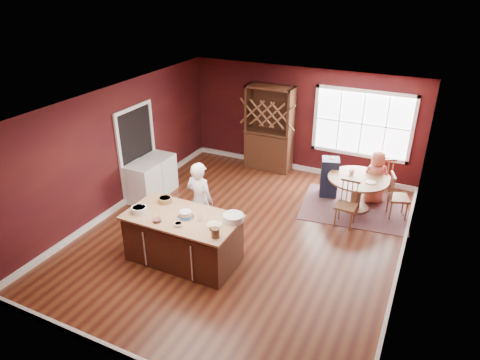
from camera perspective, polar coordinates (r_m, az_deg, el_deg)
name	(u,v)px	position (r m, az deg, el deg)	size (l,w,h in m)	color
room_shell	(243,174)	(8.03, 0.47, 0.77)	(7.00, 7.00, 7.00)	#5E2F18
window	(362,124)	(10.68, 15.98, 7.21)	(2.36, 0.10, 1.66)	white
doorway	(138,153)	(10.11, -13.50, 3.54)	(0.08, 1.26, 2.13)	white
kitchen_island	(183,239)	(7.85, -7.56, -7.82)	(2.03, 1.06, 0.92)	#441D0E
dining_table	(357,187)	(9.70, 15.36, -0.87)	(1.31, 1.31, 0.75)	brown
baker	(200,201)	(8.27, -5.36, -2.80)	(0.59, 0.39, 1.61)	white
layer_cake	(186,215)	(7.52, -7.26, -4.59)	(0.29, 0.29, 0.12)	silver
bowl_blue	(139,210)	(7.82, -13.28, -3.86)	(0.28, 0.28, 0.11)	silver
bowl_yellow	(165,200)	(8.06, -9.96, -2.62)	(0.26, 0.26, 0.10)	#987046
bowl_pink	(157,220)	(7.49, -11.01, -5.30)	(0.16, 0.16, 0.06)	white
bowl_olive	(178,224)	(7.32, -8.23, -5.89)	(0.15, 0.15, 0.05)	beige
drinking_glass	(200,217)	(7.39, -5.36, -4.94)	(0.08, 0.08, 0.15)	silver
dinner_plate	(214,225)	(7.28, -3.46, -5.96)	(0.26, 0.26, 0.02)	#FFE2AC
white_tub	(233,218)	(7.36, -0.90, -5.06)	(0.36, 0.36, 0.12)	white
stoneware_crock	(215,233)	(6.94, -3.30, -7.03)	(0.14, 0.14, 0.17)	#503422
toy_figurine	(211,228)	(7.14, -3.94, -6.41)	(0.05, 0.05, 0.08)	#EFAA11
rug	(354,208)	(9.95, 15.01, -3.58)	(2.29, 1.77, 0.01)	brown
chair_east	(399,196)	(9.65, 20.43, -2.00)	(0.42, 0.40, 1.01)	brown
chair_south	(346,204)	(9.02, 13.98, -3.16)	(0.42, 0.40, 0.99)	brown
chair_north	(382,176)	(10.44, 18.36, 0.54)	(0.43, 0.41, 1.02)	brown
seated_woman	(375,177)	(10.05, 17.61, 0.37)	(0.61, 0.40, 1.25)	#C96853
high_chair	(329,176)	(10.15, 11.81, 0.47)	(0.39, 0.39, 0.97)	#1C2344
toddler	(329,163)	(10.03, 11.78, 2.19)	(0.18, 0.14, 0.26)	#8CA5BF
table_plate	(371,182)	(9.46, 17.05, -0.30)	(0.22, 0.22, 0.02)	beige
table_cup	(352,172)	(9.74, 14.67, 1.07)	(0.12, 0.12, 0.10)	white
hutch	(269,129)	(11.14, 3.93, 6.85)	(1.21, 0.51, 2.23)	black
washer	(143,183)	(9.92, -12.78, -0.45)	(0.63, 0.61, 0.91)	silver
dryer	(160,173)	(10.38, -10.66, 0.95)	(0.62, 0.60, 0.90)	silver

